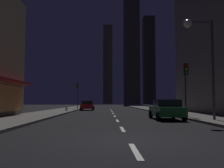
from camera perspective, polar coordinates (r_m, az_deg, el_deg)
The scene contains 13 objects.
ground_plane at distance 40.63m, azimuth -0.25°, elevation -5.97°, with size 78.00×136.00×0.10m, color black.
sidewalk_right at distance 41.35m, azimuth 9.54°, elevation -5.71°, with size 4.00×76.00×0.15m, color #605E59.
sidewalk_left at distance 41.09m, azimuth -10.11°, elevation -5.71°, with size 4.00×76.00×0.15m, color #605E59.
lane_marking_center at distance 24.84m, azimuth 0.44°, elevation -7.05°, with size 0.16×38.60×0.01m.
skyscraper_distant_tall at distance 153.85m, azimuth -0.99°, elevation 4.41°, with size 5.48×8.73×47.96m, color #4F4B3B.
skyscraper_distant_mid at distance 123.41m, azimuth 4.47°, elevation 10.77°, with size 7.24×7.48×65.78m, color #454234.
skyscraper_distant_short at distance 131.39m, azimuth 8.43°, elevation 5.39°, with size 5.76×6.18×45.59m, color #3D392D.
car_parked_near at distance 18.54m, azimuth 12.34°, elevation -5.69°, with size 1.98×4.24×1.45m.
car_parked_far at distance 37.85m, azimuth -5.65°, elevation -4.89°, with size 1.98×4.24×1.45m.
fire_hydrant_far_left at distance 32.78m, azimuth -10.39°, elevation -5.48°, with size 0.42×0.30×0.65m.
traffic_light_near_right at distance 20.42m, azimuth 16.54°, elevation 1.43°, with size 0.32×0.48×4.20m.
traffic_light_far_left at distance 41.31m, azimuth -7.91°, elevation -1.40°, with size 0.32×0.48×4.20m.
street_lamp_right at distance 17.50m, azimuth 19.48°, elevation 8.60°, with size 1.96×0.56×6.58m.
Camera 1 is at (-0.76, -8.60, 1.30)m, focal length 39.93 mm.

